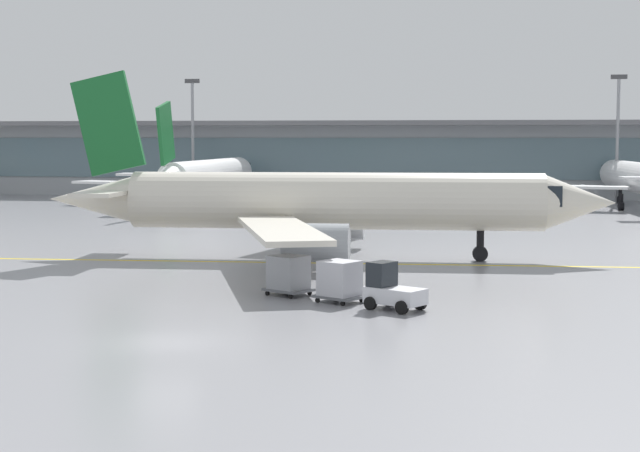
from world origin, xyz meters
name	(u,v)px	position (x,y,z in m)	size (l,w,h in m)	color
ground_plane	(164,343)	(0.00, 0.00, 0.00)	(400.00, 400.00, 0.00)	gray
taxiway_centreline_stripe	(331,263)	(2.71, 24.16, 0.00)	(110.00, 0.36, 0.01)	yellow
terminal_concourse	(388,158)	(0.00, 91.97, 4.92)	(224.54, 11.00, 9.60)	#9EA3A8
gate_airplane_1	(208,176)	(-18.14, 71.57, 3.33)	(31.20, 33.54, 11.12)	white
gate_airplane_2	(640,179)	(28.16, 73.45, 3.23)	(30.15, 32.56, 10.78)	white
taxiing_regional_jet	(328,203)	(2.25, 26.14, 3.55)	(35.72, 33.19, 11.83)	silver
baggage_tug	(391,290)	(7.77, 8.51, 0.89)	(2.95, 2.57, 2.10)	silver
cargo_dolly_lead	(340,280)	(5.23, 10.03, 1.05)	(2.62, 2.45, 1.94)	#595B60
cargo_dolly_trailing	(288,274)	(2.50, 11.67, 1.05)	(2.62, 2.45, 1.94)	#595B60
apron_light_mast_1	(193,134)	(-23.26, 83.46, 8.01)	(1.80, 0.36, 14.64)	gray
apron_light_mast_2	(618,133)	(26.96, 82.43, 8.00)	(1.80, 0.36, 14.63)	gray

